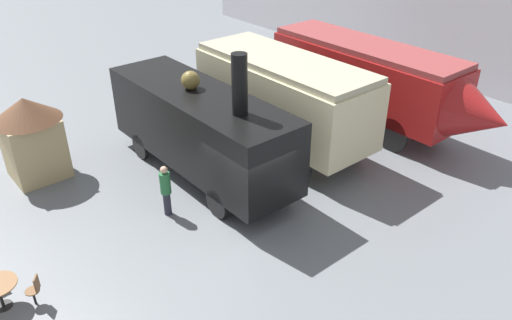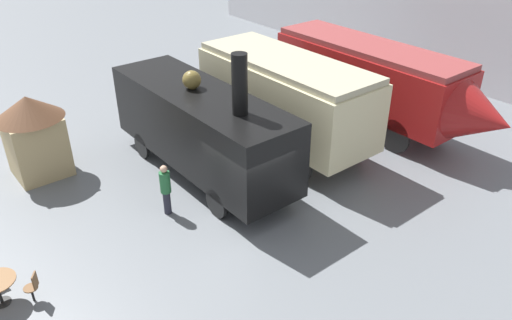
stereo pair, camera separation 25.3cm
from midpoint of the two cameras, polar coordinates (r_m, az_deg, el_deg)
name	(u,v)px [view 2 (the right image)]	position (r m, az deg, el deg)	size (l,w,h in m)	color
ground_plane	(242,221)	(15.83, -1.11, -6.95)	(80.00, 80.00, 0.00)	slate
streamlined_locomotive	(382,81)	(21.39, 14.49, 8.78)	(10.57, 2.52, 3.49)	maroon
passenger_coach_vintage	(285,95)	(19.19, 3.76, 7.47)	(7.50, 2.84, 3.62)	beige
steam_locomotive	(201,126)	(17.39, -5.86, 3.90)	(8.26, 2.43, 5.06)	black
cafe_chair_3	(33,286)	(14.01, -23.65, -13.01)	(0.40, 0.40, 0.87)	black
visitor_person	(166,188)	(15.86, -9.84, -3.15)	(0.34, 0.34, 1.75)	#262633
ticket_kiosk	(33,132)	(19.06, -23.76, 2.97)	(2.34, 2.34, 3.00)	tan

